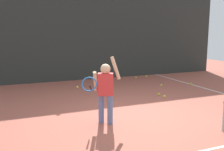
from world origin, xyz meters
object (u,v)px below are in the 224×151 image
at_px(tennis_ball_6, 161,85).
at_px(tennis_ball_8, 109,84).
at_px(tennis_ball_1, 191,84).
at_px(tennis_ball_0, 164,96).
at_px(tennis_player, 105,88).
at_px(tennis_ball_2, 77,87).
at_px(tennis_ball_7, 159,94).
at_px(tennis_ball_4, 136,77).
at_px(tennis_ball_3, 146,76).

distance_m(tennis_ball_6, tennis_ball_8, 1.80).
bearing_deg(tennis_ball_1, tennis_ball_0, -148.36).
relative_size(tennis_player, tennis_ball_2, 20.46).
distance_m(tennis_ball_2, tennis_ball_7, 2.68).
height_order(tennis_ball_1, tennis_ball_4, same).
height_order(tennis_player, tennis_ball_3, tennis_player).
distance_m(tennis_ball_4, tennis_ball_6, 1.67).
xyz_separation_m(tennis_player, tennis_ball_0, (2.29, 1.33, -0.69)).
distance_m(tennis_ball_4, tennis_ball_8, 1.71).
bearing_deg(tennis_ball_6, tennis_ball_2, 163.31).
bearing_deg(tennis_ball_8, tennis_ball_1, -20.38).
bearing_deg(tennis_ball_7, tennis_ball_8, 113.72).
bearing_deg(tennis_ball_6, tennis_ball_8, 152.17).
bearing_deg(tennis_ball_6, tennis_ball_7, -126.17).
height_order(tennis_ball_4, tennis_ball_7, same).
distance_m(tennis_ball_2, tennis_ball_8, 1.11).
bearing_deg(tennis_player, tennis_ball_7, 59.64).
bearing_deg(tennis_ball_1, tennis_ball_6, 171.67).
bearing_deg(tennis_ball_1, tennis_ball_4, 123.18).
xyz_separation_m(tennis_ball_0, tennis_ball_6, (0.75, 1.31, 0.00)).
xyz_separation_m(tennis_ball_7, tennis_ball_8, (-0.83, 1.88, 0.00)).
distance_m(tennis_ball_1, tennis_ball_3, 2.04).
bearing_deg(tennis_ball_1, tennis_ball_8, 159.62).
height_order(tennis_ball_1, tennis_ball_6, same).
xyz_separation_m(tennis_player, tennis_ball_3, (3.48, 4.40, -0.69)).
bearing_deg(tennis_ball_8, tennis_ball_0, -68.62).
height_order(tennis_ball_4, tennis_ball_8, same).
xyz_separation_m(tennis_ball_0, tennis_ball_2, (-1.95, 2.12, 0.00)).
bearing_deg(tennis_ball_1, tennis_player, -149.19).
distance_m(tennis_ball_1, tennis_ball_6, 1.12).
bearing_deg(tennis_ball_0, tennis_player, -149.87).
xyz_separation_m(tennis_ball_2, tennis_ball_8, (1.11, 0.03, 0.00)).
bearing_deg(tennis_ball_6, tennis_player, -139.11).
height_order(tennis_ball_1, tennis_ball_8, same).
xyz_separation_m(tennis_ball_4, tennis_ball_6, (0.09, -1.67, 0.00)).
relative_size(tennis_ball_4, tennis_ball_6, 1.00).
relative_size(tennis_ball_0, tennis_ball_1, 1.00).
relative_size(tennis_ball_1, tennis_ball_7, 1.00).
distance_m(tennis_ball_1, tennis_ball_8, 2.88).
distance_m(tennis_ball_3, tennis_ball_6, 1.82).
distance_m(tennis_player, tennis_ball_6, 4.09).
height_order(tennis_ball_0, tennis_ball_4, same).
bearing_deg(tennis_ball_3, tennis_player, -128.31).
xyz_separation_m(tennis_ball_1, tennis_ball_3, (-0.67, 1.93, 0.00)).
bearing_deg(tennis_ball_4, tennis_ball_1, -56.82).
distance_m(tennis_ball_0, tennis_ball_8, 2.30).
relative_size(tennis_ball_1, tennis_ball_8, 1.00).
bearing_deg(tennis_ball_0, tennis_ball_3, 68.89).
height_order(tennis_player, tennis_ball_0, tennis_player).
xyz_separation_m(tennis_ball_3, tennis_ball_4, (-0.53, -0.10, 0.00)).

